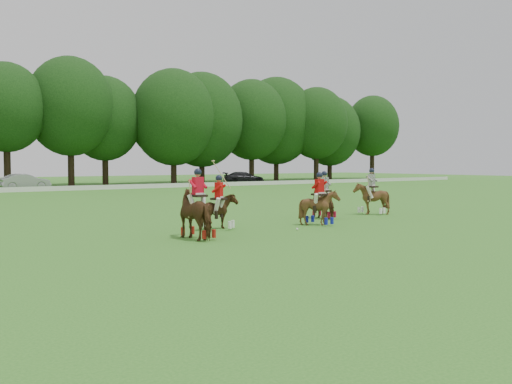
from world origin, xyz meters
TOP-DOWN VIEW (x-y plane):
  - ground at (0.00, 0.00)m, footprint 180.00×180.00m
  - tree_line at (0.26, 48.05)m, footprint 117.98×14.32m
  - boundary_rail at (0.00, 38.00)m, footprint 120.00×0.10m
  - car_mid at (0.30, 42.50)m, footprint 4.72×1.99m
  - car_right at (25.85, 42.50)m, footprint 5.39×3.65m
  - polo_red_a at (-3.87, 2.19)m, footprint 1.28×2.09m
  - polo_red_b at (-1.89, 4.02)m, footprint 1.81×1.77m
  - polo_red_c at (2.34, 2.90)m, footprint 1.31×1.45m
  - polo_stripe_a at (4.47, 4.93)m, footprint 1.11×1.80m
  - polo_stripe_b at (7.70, 4.97)m, footprint 1.67×1.77m
  - polo_ball at (0.44, 2.07)m, footprint 0.09×0.09m

SIDE VIEW (x-z plane):
  - ground at x=0.00m, z-range 0.00..0.00m
  - polo_ball at x=0.44m, z-range 0.00..0.09m
  - boundary_rail at x=0.00m, z-range 0.00..0.44m
  - car_right at x=25.85m, z-range 0.00..1.45m
  - polo_red_b at x=-1.89m, z-range -0.59..2.07m
  - car_mid at x=0.30m, z-range 0.00..1.52m
  - polo_red_c at x=2.34m, z-range -0.32..1.88m
  - polo_stripe_a at x=4.47m, z-range -0.32..1.89m
  - polo_stripe_b at x=7.70m, z-range -0.32..1.99m
  - polo_red_a at x=-3.87m, z-range -0.32..2.08m
  - tree_line at x=0.26m, z-range 0.86..15.60m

